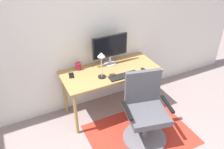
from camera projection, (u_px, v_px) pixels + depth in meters
wall_back at (77, 27)px, 3.23m from camera, size 6.00×0.10×2.60m
area_rug at (140, 134)px, 3.28m from camera, size 1.41×1.05×0.01m
desk at (111, 75)px, 3.41m from camera, size 1.42×0.64×0.72m
monitor at (110, 47)px, 3.38m from camera, size 0.55×0.18×0.46m
keyboard at (124, 76)px, 3.23m from camera, size 0.43×0.13×0.02m
computer_mouse at (143, 69)px, 3.36m from camera, size 0.06×0.10×0.03m
coffee_cup at (78, 66)px, 3.36m from camera, size 0.08×0.08×0.11m
cell_phone at (71, 75)px, 3.24m from camera, size 0.10×0.15×0.01m
desk_lamp at (101, 60)px, 3.07m from camera, size 0.11×0.11×0.38m
office_chair at (145, 116)px, 3.05m from camera, size 0.64×0.59×0.98m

